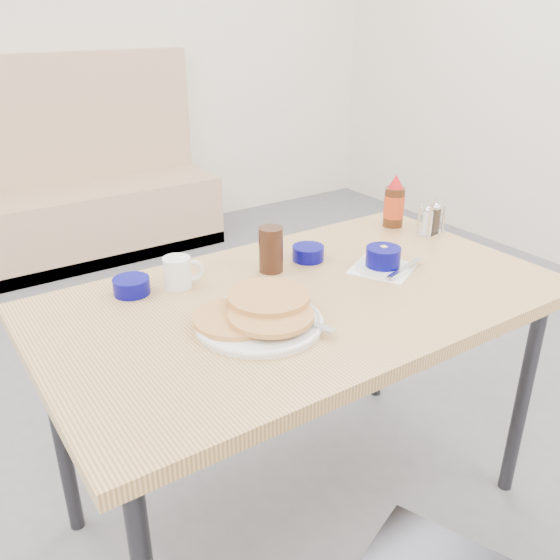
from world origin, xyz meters
TOP-DOWN VIEW (x-y plane):
  - ground at (0.00, 0.00)m, footprint 6.00×6.00m
  - wall_back at (0.00, 2.97)m, footprint 5.00×0.06m
  - booth_bench at (0.00, 2.78)m, footprint 1.90×0.56m
  - dining_table at (0.00, 0.25)m, footprint 1.40×0.80m
  - pancake_plate at (-0.19, 0.18)m, footprint 0.31×0.31m
  - coffee_mug at (-0.25, 0.48)m, footprint 0.11×0.08m
  - grits_setting at (0.29, 0.26)m, footprint 0.24×0.23m
  - creamer_bowl at (-0.38, 0.52)m, footprint 0.10×0.10m
  - butter_bowl at (0.15, 0.44)m, footprint 0.10×0.10m
  - amber_tumbler at (0.02, 0.43)m, footprint 0.09×0.09m
  - condiment_caddy at (0.64, 0.39)m, footprint 0.11×0.07m
  - syrup_bottle at (0.59, 0.52)m, footprint 0.07×0.07m
  - sugar_wrapper at (-0.10, 0.31)m, footprint 0.04×0.03m

SIDE VIEW (x-z plane):
  - ground at x=0.00m, z-range 0.00..0.00m
  - booth_bench at x=0.00m, z-range -0.26..0.96m
  - dining_table at x=0.00m, z-range 0.32..1.08m
  - sugar_wrapper at x=-0.10m, z-range 0.76..0.76m
  - butter_bowl at x=0.15m, z-range 0.76..0.80m
  - creamer_bowl at x=-0.38m, z-range 0.76..0.80m
  - pancake_plate at x=-0.19m, z-range 0.75..0.81m
  - grits_setting at x=0.29m, z-range 0.75..0.83m
  - condiment_caddy at x=0.64m, z-range 0.74..0.86m
  - coffee_mug at x=-0.25m, z-range 0.76..0.85m
  - amber_tumbler at x=0.02m, z-range 0.76..0.89m
  - syrup_bottle at x=0.59m, z-range 0.75..0.93m
  - wall_back at x=0.00m, z-range 0.00..2.80m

